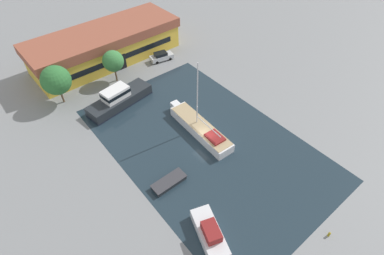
{
  "coord_description": "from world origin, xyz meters",
  "views": [
    {
      "loc": [
        -19.85,
        -21.63,
        31.57
      ],
      "look_at": [
        0.0,
        2.7,
        1.0
      ],
      "focal_mm": 28.0,
      "sensor_mm": 36.0,
      "label": 1
    }
  ],
  "objects_px": {
    "small_dinghy": "(169,182)",
    "parked_car": "(161,56)",
    "cabin_boat": "(210,233)",
    "quay_tree_by_water": "(56,80)",
    "quay_tree_near_building": "(113,61)",
    "sailboat_moored": "(200,128)",
    "motor_cruiser": "(119,99)",
    "warehouse_building": "(105,45)"
  },
  "relations": [
    {
      "from": "sailboat_moored",
      "to": "motor_cruiser",
      "type": "bearing_deg",
      "value": 117.12
    },
    {
      "from": "quay_tree_near_building",
      "to": "parked_car",
      "type": "relative_size",
      "value": 1.22
    },
    {
      "from": "parked_car",
      "to": "cabin_boat",
      "type": "relative_size",
      "value": 0.73
    },
    {
      "from": "motor_cruiser",
      "to": "quay_tree_by_water",
      "type": "bearing_deg",
      "value": 37.78
    },
    {
      "from": "motor_cruiser",
      "to": "cabin_boat",
      "type": "relative_size",
      "value": 1.77
    },
    {
      "from": "quay_tree_near_building",
      "to": "small_dinghy",
      "type": "xyz_separation_m",
      "value": [
        -5.95,
        -24.11,
        -3.66
      ]
    },
    {
      "from": "quay_tree_near_building",
      "to": "quay_tree_by_water",
      "type": "xyz_separation_m",
      "value": [
        -9.82,
        0.15,
        0.33
      ]
    },
    {
      "from": "parked_car",
      "to": "small_dinghy",
      "type": "bearing_deg",
      "value": -23.36
    },
    {
      "from": "sailboat_moored",
      "to": "motor_cruiser",
      "type": "xyz_separation_m",
      "value": [
        -6.05,
        13.13,
        0.41
      ]
    },
    {
      "from": "quay_tree_by_water",
      "to": "small_dinghy",
      "type": "xyz_separation_m",
      "value": [
        3.87,
        -24.26,
        -3.99
      ]
    },
    {
      "from": "warehouse_building",
      "to": "quay_tree_by_water",
      "type": "distance_m",
      "value": 14.27
    },
    {
      "from": "small_dinghy",
      "to": "quay_tree_near_building",
      "type": "bearing_deg",
      "value": 165.43
    },
    {
      "from": "small_dinghy",
      "to": "cabin_boat",
      "type": "height_order",
      "value": "cabin_boat"
    },
    {
      "from": "small_dinghy",
      "to": "sailboat_moored",
      "type": "bearing_deg",
      "value": 116.63
    },
    {
      "from": "motor_cruiser",
      "to": "cabin_boat",
      "type": "distance_m",
      "value": 26.61
    },
    {
      "from": "quay_tree_near_building",
      "to": "cabin_boat",
      "type": "bearing_deg",
      "value": -101.57
    },
    {
      "from": "quay_tree_near_building",
      "to": "motor_cruiser",
      "type": "height_order",
      "value": "quay_tree_near_building"
    },
    {
      "from": "warehouse_building",
      "to": "sailboat_moored",
      "type": "distance_m",
      "value": 27.14
    },
    {
      "from": "quay_tree_near_building",
      "to": "motor_cruiser",
      "type": "distance_m",
      "value": 7.5
    },
    {
      "from": "parked_car",
      "to": "small_dinghy",
      "type": "distance_m",
      "value": 29.42
    },
    {
      "from": "quay_tree_near_building",
      "to": "quay_tree_by_water",
      "type": "relative_size",
      "value": 0.88
    },
    {
      "from": "quay_tree_near_building",
      "to": "sailboat_moored",
      "type": "bearing_deg",
      "value": -80.93
    },
    {
      "from": "warehouse_building",
      "to": "quay_tree_by_water",
      "type": "relative_size",
      "value": 4.31
    },
    {
      "from": "quay_tree_by_water",
      "to": "quay_tree_near_building",
      "type": "bearing_deg",
      "value": -0.87
    },
    {
      "from": "small_dinghy",
      "to": "quay_tree_by_water",
      "type": "bearing_deg",
      "value": -171.65
    },
    {
      "from": "parked_car",
      "to": "sailboat_moored",
      "type": "xyz_separation_m",
      "value": [
        -7.07,
        -19.93,
        -0.06
      ]
    },
    {
      "from": "motor_cruiser",
      "to": "small_dinghy",
      "type": "xyz_separation_m",
      "value": [
        -3.0,
        -17.81,
        -0.86
      ]
    },
    {
      "from": "quay_tree_near_building",
      "to": "small_dinghy",
      "type": "bearing_deg",
      "value": -103.86
    },
    {
      "from": "quay_tree_by_water",
      "to": "parked_car",
      "type": "relative_size",
      "value": 1.4
    },
    {
      "from": "parked_car",
      "to": "sailboat_moored",
      "type": "height_order",
      "value": "sailboat_moored"
    },
    {
      "from": "warehouse_building",
      "to": "cabin_boat",
      "type": "height_order",
      "value": "warehouse_building"
    },
    {
      "from": "sailboat_moored",
      "to": "cabin_boat",
      "type": "distance_m",
      "value": 16.45
    },
    {
      "from": "sailboat_moored",
      "to": "cabin_boat",
      "type": "relative_size",
      "value": 1.99
    },
    {
      "from": "sailboat_moored",
      "to": "small_dinghy",
      "type": "xyz_separation_m",
      "value": [
        -9.05,
        -4.68,
        -0.45
      ]
    },
    {
      "from": "sailboat_moored",
      "to": "motor_cruiser",
      "type": "relative_size",
      "value": 1.13
    },
    {
      "from": "warehouse_building",
      "to": "quay_tree_near_building",
      "type": "relative_size",
      "value": 4.92
    },
    {
      "from": "quay_tree_near_building",
      "to": "cabin_boat",
      "type": "relative_size",
      "value": 0.89
    },
    {
      "from": "quay_tree_near_building",
      "to": "cabin_boat",
      "type": "height_order",
      "value": "quay_tree_near_building"
    },
    {
      "from": "small_dinghy",
      "to": "parked_car",
      "type": "bearing_deg",
      "value": 146.05
    },
    {
      "from": "quay_tree_near_building",
      "to": "parked_car",
      "type": "xyz_separation_m",
      "value": [
        10.18,
        0.5,
        -3.14
      ]
    },
    {
      "from": "quay_tree_by_water",
      "to": "parked_car",
      "type": "xyz_separation_m",
      "value": [
        20.0,
        0.35,
        -3.48
      ]
    },
    {
      "from": "quay_tree_near_building",
      "to": "parked_car",
      "type": "distance_m",
      "value": 10.66
    }
  ]
}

